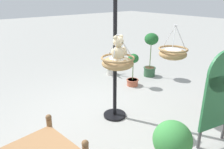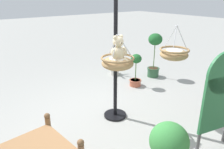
{
  "view_description": "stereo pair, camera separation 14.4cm",
  "coord_description": "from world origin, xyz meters",
  "px_view_note": "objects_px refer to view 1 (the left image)",
  "views": [
    {
      "loc": [
        2.23,
        2.82,
        2.28
      ],
      "look_at": [
        -0.02,
        0.08,
        0.96
      ],
      "focal_mm": 34.85,
      "sensor_mm": 36.0,
      "label": 1
    },
    {
      "loc": [
        2.11,
        2.9,
        2.28
      ],
      "look_at": [
        -0.02,
        0.08,
        0.96
      ],
      "focal_mm": 34.85,
      "sensor_mm": 36.0,
      "label": 2
    }
  ],
  "objects_px": {
    "display_sign_board": "(220,92)",
    "teddy_bear": "(119,51)",
    "hanging_basket_left_high": "(173,53)",
    "potted_plant_fern_front": "(111,70)",
    "potted_plant_trailing_ivy": "(133,70)",
    "potted_plant_flowering_red": "(151,52)",
    "display_pole_central": "(115,78)",
    "potted_plant_tall_leafy": "(172,146)",
    "hanging_basket_with_teddy": "(118,62)"
  },
  "relations": [
    {
      "from": "potted_plant_fern_front",
      "to": "potted_plant_flowering_red",
      "type": "relative_size",
      "value": 0.46
    },
    {
      "from": "teddy_bear",
      "to": "potted_plant_fern_front",
      "type": "bearing_deg",
      "value": -126.34
    },
    {
      "from": "display_pole_central",
      "to": "potted_plant_tall_leafy",
      "type": "distance_m",
      "value": 1.65
    },
    {
      "from": "display_pole_central",
      "to": "display_sign_board",
      "type": "xyz_separation_m",
      "value": [
        -0.67,
        1.63,
        0.12
      ]
    },
    {
      "from": "potted_plant_flowering_red",
      "to": "display_sign_board",
      "type": "distance_m",
      "value": 3.13
    },
    {
      "from": "hanging_basket_with_teddy",
      "to": "teddy_bear",
      "type": "distance_m",
      "value": 0.2
    },
    {
      "from": "potted_plant_trailing_ivy",
      "to": "hanging_basket_left_high",
      "type": "bearing_deg",
      "value": 71.46
    },
    {
      "from": "hanging_basket_with_teddy",
      "to": "hanging_basket_left_high",
      "type": "xyz_separation_m",
      "value": [
        -1.0,
        0.37,
        0.07
      ]
    },
    {
      "from": "display_pole_central",
      "to": "potted_plant_fern_front",
      "type": "xyz_separation_m",
      "value": [
        -1.44,
        -1.88,
        -0.66
      ]
    },
    {
      "from": "display_pole_central",
      "to": "potted_plant_fern_front",
      "type": "height_order",
      "value": "display_pole_central"
    },
    {
      "from": "hanging_basket_left_high",
      "to": "potted_plant_trailing_ivy",
      "type": "xyz_separation_m",
      "value": [
        -0.5,
        -1.5,
        -0.86
      ]
    },
    {
      "from": "teddy_bear",
      "to": "display_sign_board",
      "type": "height_order",
      "value": "teddy_bear"
    },
    {
      "from": "hanging_basket_left_high",
      "to": "potted_plant_trailing_ivy",
      "type": "bearing_deg",
      "value": -108.54
    },
    {
      "from": "potted_plant_fern_front",
      "to": "potted_plant_flowering_red",
      "type": "xyz_separation_m",
      "value": [
        -0.8,
        0.81,
        0.58
      ]
    },
    {
      "from": "hanging_basket_left_high",
      "to": "potted_plant_trailing_ivy",
      "type": "height_order",
      "value": "hanging_basket_left_high"
    },
    {
      "from": "hanging_basket_left_high",
      "to": "display_sign_board",
      "type": "relative_size",
      "value": 0.4
    },
    {
      "from": "teddy_bear",
      "to": "potted_plant_trailing_ivy",
      "type": "xyz_separation_m",
      "value": [
        -1.5,
        -1.15,
        -0.99
      ]
    },
    {
      "from": "potted_plant_trailing_ivy",
      "to": "display_sign_board",
      "type": "height_order",
      "value": "display_sign_board"
    },
    {
      "from": "teddy_bear",
      "to": "potted_plant_flowering_red",
      "type": "relative_size",
      "value": 0.36
    },
    {
      "from": "hanging_basket_left_high",
      "to": "potted_plant_tall_leafy",
      "type": "relative_size",
      "value": 0.81
    },
    {
      "from": "hanging_basket_with_teddy",
      "to": "potted_plant_flowering_red",
      "type": "xyz_separation_m",
      "value": [
        -2.38,
        -1.32,
        -0.49
      ]
    },
    {
      "from": "potted_plant_fern_front",
      "to": "display_sign_board",
      "type": "xyz_separation_m",
      "value": [
        0.77,
        3.51,
        0.78
      ]
    },
    {
      "from": "display_pole_central",
      "to": "potted_plant_flowering_red",
      "type": "xyz_separation_m",
      "value": [
        -2.23,
        -1.07,
        -0.08
      ]
    },
    {
      "from": "potted_plant_fern_front",
      "to": "display_sign_board",
      "type": "bearing_deg",
      "value": 77.68
    },
    {
      "from": "potted_plant_tall_leafy",
      "to": "potted_plant_flowering_red",
      "type": "bearing_deg",
      "value": -134.35
    },
    {
      "from": "hanging_basket_left_high",
      "to": "display_pole_central",
      "type": "bearing_deg",
      "value": -36.29
    },
    {
      "from": "hanging_basket_left_high",
      "to": "potted_plant_fern_front",
      "type": "height_order",
      "value": "hanging_basket_left_high"
    },
    {
      "from": "potted_plant_flowering_red",
      "to": "potted_plant_trailing_ivy",
      "type": "bearing_deg",
      "value": 12.4
    },
    {
      "from": "teddy_bear",
      "to": "potted_plant_trailing_ivy",
      "type": "distance_m",
      "value": 2.13
    },
    {
      "from": "display_sign_board",
      "to": "hanging_basket_left_high",
      "type": "bearing_deg",
      "value": -100.07
    },
    {
      "from": "potted_plant_trailing_ivy",
      "to": "potted_plant_fern_front",
      "type": "bearing_deg",
      "value": -94.86
    },
    {
      "from": "potted_plant_flowering_red",
      "to": "display_pole_central",
      "type": "bearing_deg",
      "value": 25.65
    },
    {
      "from": "teddy_bear",
      "to": "hanging_basket_left_high",
      "type": "relative_size",
      "value": 0.73
    },
    {
      "from": "display_sign_board",
      "to": "potted_plant_trailing_ivy",
      "type": "bearing_deg",
      "value": -105.22
    },
    {
      "from": "hanging_basket_left_high",
      "to": "potted_plant_fern_front",
      "type": "relative_size",
      "value": 1.08
    },
    {
      "from": "potted_plant_tall_leafy",
      "to": "display_pole_central",
      "type": "bearing_deg",
      "value": -102.66
    },
    {
      "from": "potted_plant_fern_front",
      "to": "potted_plant_tall_leafy",
      "type": "xyz_separation_m",
      "value": [
        1.79,
        3.46,
        0.29
      ]
    },
    {
      "from": "display_sign_board",
      "to": "teddy_bear",
      "type": "bearing_deg",
      "value": -58.89
    },
    {
      "from": "potted_plant_fern_front",
      "to": "teddy_bear",
      "type": "bearing_deg",
      "value": 53.66
    },
    {
      "from": "teddy_bear",
      "to": "display_sign_board",
      "type": "relative_size",
      "value": 0.29
    },
    {
      "from": "hanging_basket_with_teddy",
      "to": "potted_plant_trailing_ivy",
      "type": "distance_m",
      "value": 2.04
    },
    {
      "from": "display_pole_central",
      "to": "teddy_bear",
      "type": "relative_size",
      "value": 5.6
    },
    {
      "from": "potted_plant_fern_front",
      "to": "potted_plant_trailing_ivy",
      "type": "bearing_deg",
      "value": 85.14
    },
    {
      "from": "teddy_bear",
      "to": "potted_plant_flowering_red",
      "type": "height_order",
      "value": "teddy_bear"
    },
    {
      "from": "potted_plant_flowering_red",
      "to": "potted_plant_fern_front",
      "type": "bearing_deg",
      "value": -45.5
    },
    {
      "from": "hanging_basket_left_high",
      "to": "display_sign_board",
      "type": "distance_m",
      "value": 1.08
    },
    {
      "from": "display_pole_central",
      "to": "potted_plant_flowering_red",
      "type": "distance_m",
      "value": 2.48
    },
    {
      "from": "hanging_basket_left_high",
      "to": "teddy_bear",
      "type": "bearing_deg",
      "value": -19.32
    },
    {
      "from": "display_pole_central",
      "to": "hanging_basket_left_high",
      "type": "relative_size",
      "value": 4.09
    },
    {
      "from": "potted_plant_fern_front",
      "to": "potted_plant_trailing_ivy",
      "type": "relative_size",
      "value": 0.67
    }
  ]
}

